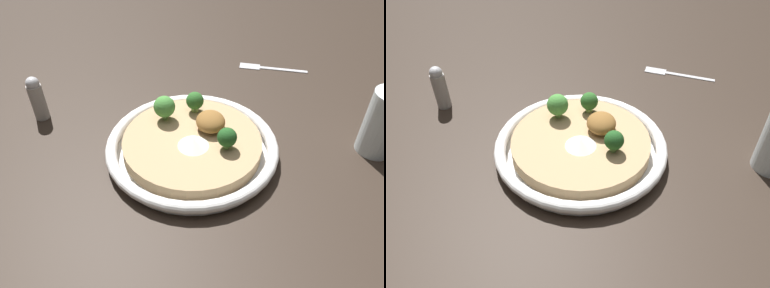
% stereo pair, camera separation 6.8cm
% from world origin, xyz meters
% --- Properties ---
extents(ground_plane, '(6.00, 6.00, 0.00)m').
position_xyz_m(ground_plane, '(0.00, 0.00, 0.00)').
color(ground_plane, '#2D231C').
extents(risotto_bowl, '(0.32, 0.32, 0.04)m').
position_xyz_m(risotto_bowl, '(0.00, 0.00, 0.02)').
color(risotto_bowl, white).
rests_on(risotto_bowl, ground_plane).
extents(cheese_sprinkle, '(0.06, 0.06, 0.02)m').
position_xyz_m(cheese_sprinkle, '(0.02, 0.00, 0.04)').
color(cheese_sprinkle, white).
rests_on(cheese_sprinkle, risotto_bowl).
extents(crispy_onion_garnish, '(0.06, 0.05, 0.03)m').
position_xyz_m(crispy_onion_garnish, '(-0.03, 0.04, 0.05)').
color(crispy_onion_garnish, brown).
rests_on(crispy_onion_garnish, risotto_bowl).
extents(broccoli_back_left, '(0.03, 0.03, 0.04)m').
position_xyz_m(broccoli_back_left, '(-0.08, 0.02, 0.06)').
color(broccoli_back_left, '#759E4C').
rests_on(broccoli_back_left, risotto_bowl).
extents(broccoli_front_left, '(0.04, 0.04, 0.05)m').
position_xyz_m(broccoli_front_left, '(-0.06, -0.04, 0.06)').
color(broccoli_front_left, '#668E47').
rests_on(broccoli_front_left, risotto_bowl).
extents(broccoli_back, '(0.03, 0.03, 0.04)m').
position_xyz_m(broccoli_back, '(0.03, 0.06, 0.06)').
color(broccoli_back, '#668E47').
rests_on(broccoli_back, risotto_bowl).
extents(drinking_glass, '(0.07, 0.07, 0.13)m').
position_xyz_m(drinking_glass, '(0.03, 0.34, 0.06)').
color(drinking_glass, silver).
rests_on(drinking_glass, ground_plane).
extents(fork_utensil, '(0.07, 0.16, 0.00)m').
position_xyz_m(fork_utensil, '(-0.29, 0.22, 0.00)').
color(fork_utensil, '#B7B7BC').
rests_on(fork_utensil, ground_plane).
extents(pepper_shaker, '(0.03, 0.03, 0.10)m').
position_xyz_m(pepper_shaker, '(-0.15, -0.30, 0.05)').
color(pepper_shaker, '#9E9993').
rests_on(pepper_shaker, ground_plane).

